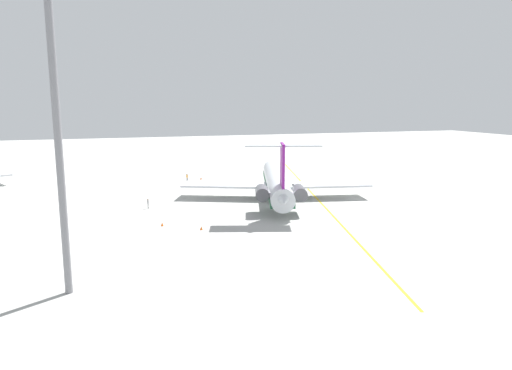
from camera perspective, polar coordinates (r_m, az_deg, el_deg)
ground at (r=92.47m, az=10.86°, el=-1.31°), size 330.98×330.98×0.00m
main_jetliner at (r=87.15m, az=2.51°, el=0.30°), size 39.13×35.13×11.66m
ground_crew_near_nose at (r=82.10m, az=-12.91°, el=-2.06°), size 0.43×0.27×1.68m
ground_crew_near_tail at (r=108.62m, az=-8.32°, el=1.02°), size 0.37×0.29×1.71m
safety_cone_nose at (r=110.82m, az=-6.65°, el=0.82°), size 0.40×0.40×0.55m
safety_cone_wingtip at (r=70.41m, az=-11.26°, el=-4.67°), size 0.40×0.40×0.55m
safety_cone_tail at (r=67.51m, az=-6.62°, el=-5.18°), size 0.40×0.40×0.55m
taxiway_centreline at (r=91.83m, az=7.03°, el=-1.28°), size 99.43×26.20×0.01m
light_mast at (r=46.04m, az=-22.93°, el=7.42°), size 4.00×0.70×30.41m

